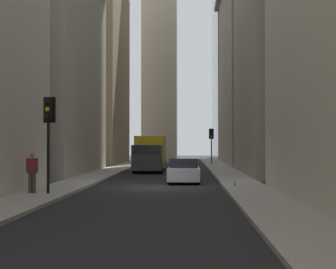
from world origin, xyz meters
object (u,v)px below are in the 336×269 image
at_px(delivery_truck, 150,153).
at_px(traffic_light_midblock, 211,138).
at_px(discarded_bottle, 235,184).
at_px(sedan_silver, 184,171).
at_px(traffic_light_foreground, 48,122).
at_px(pedestrian, 32,171).

bearing_deg(delivery_truck, traffic_light_midblock, -22.13).
distance_m(delivery_truck, discarded_bottle, 15.64).
distance_m(sedan_silver, traffic_light_foreground, 9.92).
bearing_deg(traffic_light_foreground, traffic_light_midblock, -14.67).
bearing_deg(pedestrian, traffic_light_midblock, -16.03).
relative_size(traffic_light_foreground, pedestrian, 2.35).
bearing_deg(discarded_bottle, traffic_light_foreground, 115.01).
xyz_separation_m(delivery_truck, sedan_silver, (-10.71, -2.80, -0.80)).
bearing_deg(delivery_truck, pedestrian, 168.81).
distance_m(sedan_silver, traffic_light_midblock, 24.65).
xyz_separation_m(sedan_silver, pedestrian, (-7.54, 6.41, 0.42)).
relative_size(sedan_silver, traffic_light_foreground, 1.05).
relative_size(sedan_silver, pedestrian, 2.48).
xyz_separation_m(sedan_silver, discarded_bottle, (-3.93, -2.55, -0.42)).
height_order(pedestrian, discarded_bottle, pedestrian).
bearing_deg(sedan_silver, traffic_light_midblock, -6.46).
distance_m(delivery_truck, sedan_silver, 11.10).
bearing_deg(traffic_light_midblock, pedestrian, 163.97).
xyz_separation_m(traffic_light_midblock, discarded_bottle, (-28.32, 0.21, -2.62)).
bearing_deg(sedan_silver, traffic_light_foreground, 143.91).
bearing_deg(discarded_bottle, sedan_silver, 32.98).
relative_size(traffic_light_foreground, discarded_bottle, 15.14).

